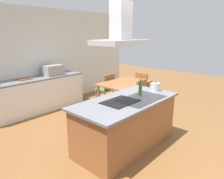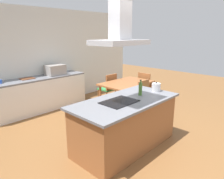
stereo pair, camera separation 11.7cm
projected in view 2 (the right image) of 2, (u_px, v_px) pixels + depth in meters
The scene contains 15 objects.
ground at pixel (76, 123), 4.89m from camera, with size 16.00×16.00×0.00m, color brown.
wall_back at pixel (35, 59), 5.71m from camera, with size 7.20×0.10×2.70m, color silver.
kitchen_island at pixel (125, 123), 3.77m from camera, with size 2.03×0.99×0.90m.
cooktop at pixel (119, 102), 3.53m from camera, with size 0.60×0.44×0.01m, color black.
tea_kettle at pixel (156, 87), 4.18m from camera, with size 0.22×0.17×0.19m.
olive_oil_bottle at pixel (140, 89), 3.89m from camera, with size 0.07×0.07×0.30m.
back_counter at pixel (39, 94), 5.58m from camera, with size 2.60×0.62×0.90m.
countertop_microwave at pixel (55, 70), 5.80m from camera, with size 0.50×0.38×0.28m, color #9E9993.
coffee_mug_blue at pixel (0, 82), 4.82m from camera, with size 0.08×0.08×0.09m, color #2D56B2.
cutting_board at pixel (27, 79), 5.31m from camera, with size 0.34×0.24×0.02m, color brown.
dining_table at pixel (126, 85), 5.63m from camera, with size 1.40×0.90×0.75m.
chair_at_right_end at pixel (146, 85), 6.31m from camera, with size 0.42×0.42×0.89m.
chair_facing_island at pixel (147, 96), 5.23m from camera, with size 0.42×0.42×0.89m.
chair_facing_back_wall at pixel (109, 87), 6.12m from camera, with size 0.42×0.42×0.89m.
range_hood at pixel (120, 28), 3.22m from camera, with size 0.90×0.55×0.78m.
Camera 2 is at (-2.68, -2.23, 2.03)m, focal length 33.48 mm.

